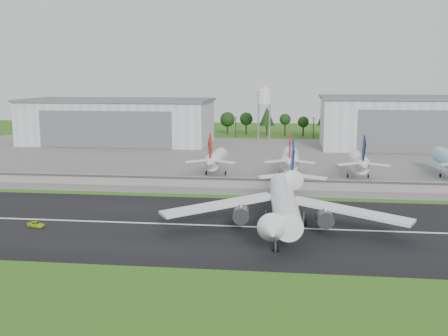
# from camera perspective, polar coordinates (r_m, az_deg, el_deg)

# --- Properties ---
(ground) EXTENTS (600.00, 600.00, 0.00)m
(ground) POSITION_cam_1_polar(r_m,az_deg,el_deg) (124.03, 1.47, -7.22)
(ground) COLOR #266016
(ground) RESTS_ON ground
(runway) EXTENTS (320.00, 60.00, 0.10)m
(runway) POSITION_cam_1_polar(r_m,az_deg,el_deg) (133.58, 1.91, -5.97)
(runway) COLOR black
(runway) RESTS_ON ground
(runway_centerline) EXTENTS (220.00, 1.00, 0.02)m
(runway_centerline) POSITION_cam_1_polar(r_m,az_deg,el_deg) (133.57, 1.91, -5.95)
(runway_centerline) COLOR white
(runway_centerline) RESTS_ON runway
(apron) EXTENTS (320.00, 150.00, 0.10)m
(apron) POSITION_cam_1_polar(r_m,az_deg,el_deg) (241.14, 4.37, 0.97)
(apron) COLOR slate
(apron) RESTS_ON ground
(blast_fence) EXTENTS (240.00, 0.61, 3.50)m
(blast_fence) POSITION_cam_1_polar(r_m,az_deg,el_deg) (176.86, 3.29, -1.56)
(blast_fence) COLOR gray
(blast_fence) RESTS_ON ground
(hangar_west) EXTENTS (97.00, 44.00, 23.20)m
(hangar_west) POSITION_cam_1_polar(r_m,az_deg,el_deg) (298.63, -10.70, 4.71)
(hangar_west) COLOR silver
(hangar_west) RESTS_ON ground
(hangar_east) EXTENTS (102.00, 47.00, 25.20)m
(hangar_east) POSITION_cam_1_polar(r_m,az_deg,el_deg) (290.97, 19.84, 4.39)
(hangar_east) COLOR silver
(hangar_east) RESTS_ON ground
(water_tower) EXTENTS (8.40, 8.40, 29.40)m
(water_tower) POSITION_cam_1_polar(r_m,az_deg,el_deg) (303.87, 4.12, 7.37)
(water_tower) COLOR #99999E
(water_tower) RESTS_ON ground
(utility_poles) EXTENTS (230.00, 3.00, 12.00)m
(utility_poles) POSITION_cam_1_polar(r_m,az_deg,el_deg) (320.41, 5.12, 3.06)
(utility_poles) COLOR black
(utility_poles) RESTS_ON ground
(treeline) EXTENTS (320.00, 16.00, 22.00)m
(treeline) POSITION_cam_1_polar(r_m,az_deg,el_deg) (335.31, 5.22, 3.34)
(treeline) COLOR black
(treeline) RESTS_ON ground
(main_airliner) EXTENTS (57.16, 59.24, 18.17)m
(main_airliner) POSITION_cam_1_polar(r_m,az_deg,el_deg) (131.43, 6.07, -4.10)
(main_airliner) COLOR white
(main_airliner) RESTS_ON runway
(ground_vehicle) EXTENTS (5.00, 3.67, 1.26)m
(ground_vehicle) POSITION_cam_1_polar(r_m,az_deg,el_deg) (140.08, -18.53, -5.45)
(ground_vehicle) COLOR #BCD318
(ground_vehicle) RESTS_ON runway
(parked_jet_red_a) EXTENTS (7.36, 31.29, 16.41)m
(parked_jet_red_a) POSITION_cam_1_polar(r_m,az_deg,el_deg) (198.96, -0.89, 0.89)
(parked_jet_red_a) COLOR white
(parked_jet_red_a) RESTS_ON ground
(parked_jet_red_b) EXTENTS (7.36, 31.29, 16.90)m
(parked_jet_red_b) POSITION_cam_1_polar(r_m,az_deg,el_deg) (196.98, 6.72, 0.87)
(parked_jet_red_b) COLOR silver
(parked_jet_red_b) RESTS_ON ground
(parked_jet_navy) EXTENTS (7.36, 31.29, 16.47)m
(parked_jet_navy) POSITION_cam_1_polar(r_m,az_deg,el_deg) (198.19, 13.56, 0.61)
(parked_jet_navy) COLOR silver
(parked_jet_navy) RESTS_ON ground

